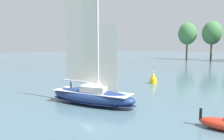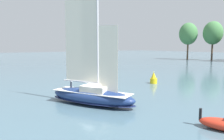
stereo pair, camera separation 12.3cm
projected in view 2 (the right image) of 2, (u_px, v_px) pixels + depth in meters
The scene contains 7 objects.
ground_plane at pixel (92, 104), 25.84m from camera, with size 400.00×400.00×0.00m, color slate.
tree_shore_left at pixel (213, 33), 99.60m from camera, with size 8.66×8.66×17.82m.
tree_shore_right at pixel (188, 34), 104.85m from camera, with size 8.60×8.60×17.70m.
sailboat_main at pixel (92, 94), 25.70m from camera, with size 11.43×7.62×15.34m.
sailboat_moored_near_marina at pixel (104, 64), 75.03m from camera, with size 6.06×3.45×8.06m.
motor_tender at pixel (224, 124), 17.86m from camera, with size 4.27×2.76×1.53m.
channel_buoy at pixel (154, 79), 39.78m from camera, with size 1.26×1.26×2.26m.
Camera 2 is at (21.58, -13.27, 6.95)m, focal length 35.00 mm.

